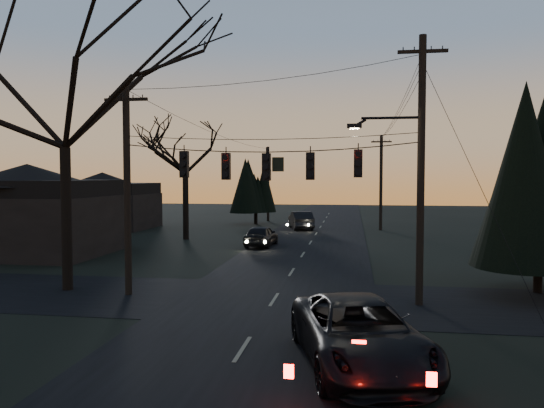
# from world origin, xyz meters

# --- Properties ---
(main_road) EXTENTS (8.00, 120.00, 0.02)m
(main_road) POSITION_xyz_m (0.00, 20.00, 0.01)
(main_road) COLOR black
(main_road) RESTS_ON ground
(cross_road) EXTENTS (60.00, 7.00, 0.02)m
(cross_road) POSITION_xyz_m (0.00, 10.00, 0.01)
(cross_road) COLOR black
(cross_road) RESTS_ON ground
(utility_pole_right) EXTENTS (5.00, 0.30, 10.00)m
(utility_pole_right) POSITION_xyz_m (5.50, 10.00, 0.00)
(utility_pole_right) COLOR black
(utility_pole_right) RESTS_ON ground
(utility_pole_left) EXTENTS (1.80, 0.30, 8.50)m
(utility_pole_left) POSITION_xyz_m (-6.00, 10.00, 0.00)
(utility_pole_left) COLOR black
(utility_pole_left) RESTS_ON ground
(utility_pole_far_r) EXTENTS (1.80, 0.30, 8.50)m
(utility_pole_far_r) POSITION_xyz_m (5.50, 38.00, 0.00)
(utility_pole_far_r) COLOR black
(utility_pole_far_r) RESTS_ON ground
(utility_pole_far_l) EXTENTS (0.30, 0.30, 8.00)m
(utility_pole_far_l) POSITION_xyz_m (-6.00, 46.00, 0.00)
(utility_pole_far_l) COLOR black
(utility_pole_far_l) RESTS_ON ground
(span_signal_assembly) EXTENTS (11.50, 0.44, 1.57)m
(span_signal_assembly) POSITION_xyz_m (-0.24, 10.00, 5.26)
(span_signal_assembly) COLOR black
(span_signal_assembly) RESTS_ON ground
(bare_tree_left) EXTENTS (10.45, 10.45, 12.08)m
(bare_tree_left) POSITION_xyz_m (-8.95, 10.49, 8.44)
(bare_tree_left) COLOR black
(bare_tree_left) RESTS_ON ground
(evergreen_right) EXTENTS (4.79, 4.79, 8.23)m
(evergreen_right) POSITION_xyz_m (10.63, 12.93, 4.71)
(evergreen_right) COLOR black
(evergreen_right) RESTS_ON ground
(bare_tree_dist) EXTENTS (6.56, 6.56, 10.10)m
(bare_tree_dist) POSITION_xyz_m (-9.61, 28.69, 7.05)
(bare_tree_dist) COLOR black
(bare_tree_dist) RESTS_ON ground
(evergreen_dist) EXTENTS (3.67, 3.67, 5.84)m
(evergreen_dist) POSITION_xyz_m (-6.69, 42.41, 3.51)
(evergreen_dist) COLOR black
(evergreen_dist) RESTS_ON ground
(house_left_near) EXTENTS (10.00, 8.00, 5.60)m
(house_left_near) POSITION_xyz_m (-17.00, 20.00, 2.80)
(house_left_near) COLOR black
(house_left_near) RESTS_ON ground
(house_left_far) EXTENTS (9.00, 7.00, 5.20)m
(house_left_far) POSITION_xyz_m (-20.00, 36.00, 2.60)
(house_left_far) COLOR black
(house_left_far) RESTS_ON ground
(suv_near) EXTENTS (4.21, 6.56, 1.68)m
(suv_near) POSITION_xyz_m (3.20, 3.13, 0.84)
(suv_near) COLOR black
(suv_near) RESTS_ON ground
(sedan_oncoming_a) EXTENTS (2.01, 4.39, 1.46)m
(sedan_oncoming_a) POSITION_xyz_m (-3.20, 25.50, 0.73)
(sedan_oncoming_a) COLOR black
(sedan_oncoming_a) RESTS_ON ground
(sedan_oncoming_b) EXTENTS (2.90, 5.21, 1.63)m
(sedan_oncoming_b) POSITION_xyz_m (-1.66, 37.74, 0.81)
(sedan_oncoming_b) COLOR black
(sedan_oncoming_b) RESTS_ON ground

